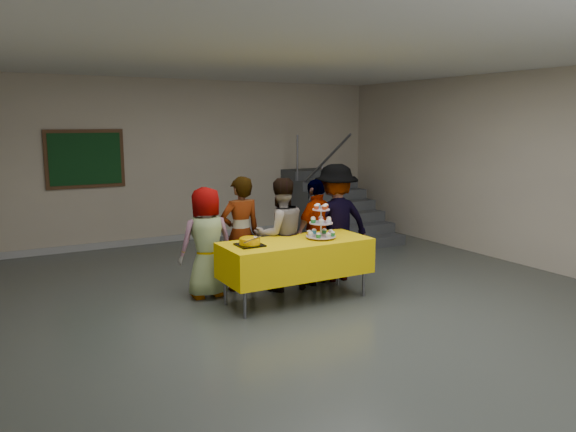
% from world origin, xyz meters
% --- Properties ---
extents(room_shell, '(10.00, 10.04, 3.02)m').
position_xyz_m(room_shell, '(0.00, 0.02, 2.13)').
color(room_shell, '#4C514C').
rests_on(room_shell, ground).
extents(bake_table, '(1.88, 0.78, 0.77)m').
position_xyz_m(bake_table, '(-0.02, 0.79, 0.56)').
color(bake_table, '#595960').
rests_on(bake_table, ground).
extents(cupcake_stand, '(0.38, 0.38, 0.44)m').
position_xyz_m(cupcake_stand, '(0.32, 0.75, 0.94)').
color(cupcake_stand, silver).
rests_on(cupcake_stand, bake_table).
extents(bear_cake, '(0.32, 0.36, 0.12)m').
position_xyz_m(bear_cake, '(-0.64, 0.80, 0.83)').
color(bear_cake, black).
rests_on(bear_cake, bake_table).
extents(schoolchild_a, '(0.70, 0.45, 1.42)m').
position_xyz_m(schoolchild_a, '(-0.93, 1.49, 0.71)').
color(schoolchild_a, slate).
rests_on(schoolchild_a, ground).
extents(schoolchild_b, '(0.56, 0.37, 1.53)m').
position_xyz_m(schoolchild_b, '(-0.42, 1.56, 0.76)').
color(schoolchild_b, '#5C5C66').
rests_on(schoolchild_b, ground).
extents(schoolchild_c, '(0.78, 0.63, 1.50)m').
position_xyz_m(schoolchild_c, '(0.04, 1.31, 0.75)').
color(schoolchild_c, slate).
rests_on(schoolchild_c, ground).
extents(schoolchild_d, '(0.93, 0.64, 1.46)m').
position_xyz_m(schoolchild_d, '(0.62, 1.32, 0.73)').
color(schoolchild_d, slate).
rests_on(schoolchild_d, ground).
extents(schoolchild_e, '(1.09, 0.66, 1.65)m').
position_xyz_m(schoolchild_e, '(0.95, 1.34, 0.82)').
color(schoolchild_e, slate).
rests_on(schoolchild_e, ground).
extents(staircase, '(1.30, 2.40, 2.04)m').
position_xyz_m(staircase, '(2.70, 4.13, 0.49)').
color(staircase, '#424447').
rests_on(staircase, ground).
extents(noticeboard, '(1.30, 0.05, 1.00)m').
position_xyz_m(noticeboard, '(-1.77, 4.96, 1.60)').
color(noticeboard, '#472B16').
rests_on(noticeboard, ground).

